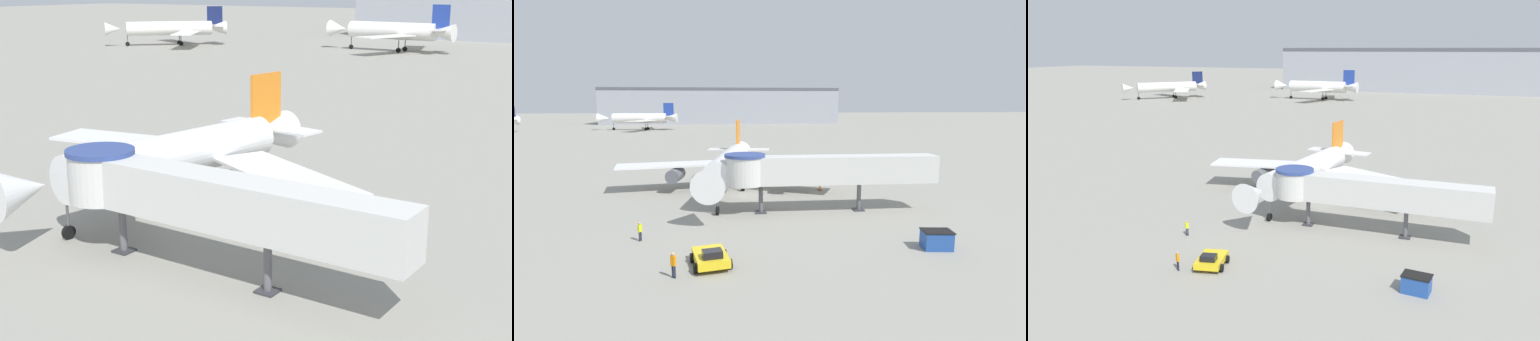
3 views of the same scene
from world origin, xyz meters
TOP-DOWN VIEW (x-y plane):
  - ground_plane at (0.00, 0.00)m, footprint 800.00×800.00m
  - main_airplane at (-1.49, 0.72)m, footprint 29.48×26.33m
  - jet_bridge at (7.29, -8.61)m, footprint 21.82×4.10m
  - traffic_cone_starboard_wing at (10.01, 1.28)m, footprint 0.51×0.51m
  - background_jet_navy_tail at (-90.93, 107.45)m, footprint 27.87×27.46m
  - background_jet_blue_tail at (-35.79, 122.21)m, footprint 31.99×33.44m

SIDE VIEW (x-z plane):
  - ground_plane at x=0.00m, z-range 0.00..0.00m
  - traffic_cone_starboard_wing at x=10.01m, z-range -0.02..0.81m
  - main_airplane at x=-1.49m, z-range -0.65..8.05m
  - background_jet_navy_tail at x=-90.93m, z-range -0.59..9.28m
  - jet_bridge at x=7.29m, z-range 1.36..7.45m
  - background_jet_blue_tail at x=-35.79m, z-range -0.68..10.34m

